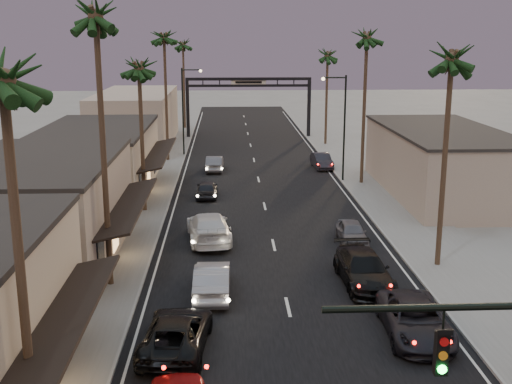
{
  "coord_description": "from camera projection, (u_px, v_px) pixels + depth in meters",
  "views": [
    {
      "loc": [
        -2.75,
        -8.31,
        12.15
      ],
      "look_at": [
        -0.9,
        31.21,
        2.5
      ],
      "focal_mm": 45.0,
      "sensor_mm": 36.0,
      "label": 1
    }
  ],
  "objects": [
    {
      "name": "palm_lb",
      "position": [
        95.0,
        8.0,
        28.86
      ],
      "size": [
        3.2,
        3.2,
        15.2
      ],
      "color": "#38281C",
      "rests_on": "ground"
    },
    {
      "name": "oncoming_white",
      "position": [
        209.0,
        227.0,
        38.86
      ],
      "size": [
        3.09,
        6.23,
        1.74
      ],
      "primitive_type": "imported",
      "rotation": [
        0.0,
        0.0,
        3.25
      ],
      "color": "silver",
      "rests_on": "ground"
    },
    {
      "name": "storefront_mid",
      "position": [
        40.0,
        213.0,
        35.06
      ],
      "size": [
        8.0,
        14.0,
        5.5
      ],
      "primitive_type": "cube",
      "color": "gray",
      "rests_on": "ground"
    },
    {
      "name": "palm_rb",
      "position": [
        367.0,
        32.0,
        51.22
      ],
      "size": [
        3.2,
        3.2,
        14.2
      ],
      "color": "#38281C",
      "rests_on": "ground"
    },
    {
      "name": "palm_ld",
      "position": [
        164.0,
        33.0,
        61.12
      ],
      "size": [
        3.2,
        3.2,
        14.2
      ],
      "color": "#38281C",
      "rests_on": "ground"
    },
    {
      "name": "curbside_black",
      "position": [
        364.0,
        269.0,
        31.99
      ],
      "size": [
        2.5,
        5.71,
        1.63
      ],
      "primitive_type": "imported",
      "rotation": [
        0.0,
        0.0,
        0.04
      ],
      "color": "black",
      "rests_on": "ground"
    },
    {
      "name": "sidewalk_right",
      "position": [
        353.0,
        164.0,
        61.95
      ],
      "size": [
        5.0,
        92.0,
        0.12
      ],
      "primitive_type": "cube",
      "color": "slate",
      "rests_on": "ground"
    },
    {
      "name": "storefront_far",
      "position": [
        97.0,
        161.0,
        50.65
      ],
      "size": [
        8.0,
        16.0,
        5.0
      ],
      "primitive_type": "cube",
      "color": "#C4B196",
      "rests_on": "ground"
    },
    {
      "name": "palm_rc",
      "position": [
        328.0,
        51.0,
        71.09
      ],
      "size": [
        3.2,
        3.2,
        12.2
      ],
      "color": "#38281C",
      "rests_on": "ground"
    },
    {
      "name": "curbside_near",
      "position": [
        415.0,
        319.0,
        26.51
      ],
      "size": [
        2.76,
        5.53,
        1.51
      ],
      "primitive_type": "imported",
      "rotation": [
        0.0,
        0.0,
        -0.05
      ],
      "color": "black",
      "rests_on": "ground"
    },
    {
      "name": "oncoming_pickup",
      "position": [
        176.0,
        333.0,
        25.33
      ],
      "size": [
        2.94,
        5.51,
        1.47
      ],
      "primitive_type": "imported",
      "rotation": [
        0.0,
        0.0,
        3.05
      ],
      "color": "black",
      "rests_on": "ground"
    },
    {
      "name": "curbside_far",
      "position": [
        322.0,
        161.0,
        60.33
      ],
      "size": [
        1.77,
        4.36,
        1.41
      ],
      "primitive_type": "imported",
      "rotation": [
        0.0,
        0.0,
        0.07
      ],
      "color": "black",
      "rests_on": "ground"
    },
    {
      "name": "streetlight_right",
      "position": [
        341.0,
        119.0,
        53.79
      ],
      "size": [
        2.13,
        0.3,
        9.0
      ],
      "color": "black",
      "rests_on": "ground"
    },
    {
      "name": "building_right",
      "position": [
        442.0,
        163.0,
        49.93
      ],
      "size": [
        8.0,
        18.0,
        5.0
      ],
      "primitive_type": "cube",
      "color": "gray",
      "rests_on": "ground"
    },
    {
      "name": "oncoming_silver",
      "position": [
        212.0,
        280.0,
        30.71
      ],
      "size": [
        1.72,
        4.79,
        1.57
      ],
      "primitive_type": "imported",
      "rotation": [
        0.0,
        0.0,
        3.13
      ],
      "color": "gray",
      "rests_on": "ground"
    },
    {
      "name": "palm_ra",
      "position": [
        452.0,
        50.0,
        32.04
      ],
      "size": [
        3.2,
        3.2,
        13.2
      ],
      "color": "#38281C",
      "rests_on": "ground"
    },
    {
      "name": "curbside_grey",
      "position": [
        352.0,
        232.0,
        38.52
      ],
      "size": [
        1.61,
        3.9,
        1.32
      ],
      "primitive_type": "imported",
      "rotation": [
        0.0,
        0.0,
        -0.01
      ],
      "color": "#545359",
      "rests_on": "ground"
    },
    {
      "name": "sidewalk_left",
      "position": [
        156.0,
        166.0,
        61.09
      ],
      "size": [
        5.0,
        92.0,
        0.12
      ],
      "primitive_type": "cube",
      "color": "slate",
      "rests_on": "ground"
    },
    {
      "name": "storefront_dist",
      "position": [
        136.0,
        119.0,
        72.85
      ],
      "size": [
        8.0,
        20.0,
        6.0
      ],
      "primitive_type": "cube",
      "color": "gray",
      "rests_on": "ground"
    },
    {
      "name": "palm_far",
      "position": [
        183.0,
        41.0,
        83.68
      ],
      "size": [
        3.2,
        3.2,
        13.2
      ],
      "color": "#38281C",
      "rests_on": "ground"
    },
    {
      "name": "palm_la",
      "position": [
        1.0,
        64.0,
        16.71
      ],
      "size": [
        3.2,
        3.2,
        13.2
      ],
      "color": "#38281C",
      "rests_on": "ground"
    },
    {
      "name": "road",
      "position": [
        259.0,
        182.0,
        54.74
      ],
      "size": [
        14.0,
        120.0,
        0.02
      ],
      "primitive_type": "cube",
      "color": "black",
      "rests_on": "ground"
    },
    {
      "name": "arch",
      "position": [
        249.0,
        92.0,
        77.69
      ],
      "size": [
        15.2,
        0.4,
        7.27
      ],
      "color": "black",
      "rests_on": "ground"
    },
    {
      "name": "ground",
      "position": [
        262.0,
        196.0,
        49.89
      ],
      "size": [
        200.0,
        200.0,
        0.0
      ],
      "primitive_type": "plane",
      "color": "slate",
      "rests_on": "ground"
    },
    {
      "name": "streetlight_left",
      "position": [
        185.0,
        104.0,
        65.78
      ],
      "size": [
        2.13,
        0.3,
        9.0
      ],
      "color": "black",
      "rests_on": "ground"
    },
    {
      "name": "oncoming_grey_far",
      "position": [
        215.0,
        163.0,
        59.11
      ],
      "size": [
        1.62,
        4.3,
        1.4
      ],
      "primitive_type": "imported",
      "rotation": [
        0.0,
        0.0,
        3.11
      ],
      "color": "#57575D",
      "rests_on": "ground"
    },
    {
      "name": "palm_lc",
      "position": [
        139.0,
        62.0,
        43.14
      ],
      "size": [
        3.2,
        3.2,
        12.2
      ],
      "color": "#38281C",
      "rests_on": "ground"
    },
    {
      "name": "oncoming_dgrey",
      "position": [
        207.0,
        189.0,
        49.46
      ],
      "size": [
        1.66,
        3.96,
        1.34
      ],
      "primitive_type": "imported",
      "rotation": [
        0.0,
        0.0,
        3.12
      ],
      "color": "black",
      "rests_on": "ground"
    }
  ]
}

